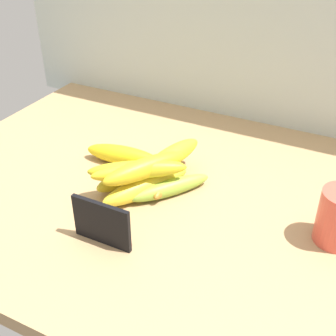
# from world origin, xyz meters

# --- Properties ---
(counter_top) EXTENTS (1.10, 0.76, 0.03)m
(counter_top) POSITION_xyz_m (0.00, 0.00, 0.01)
(counter_top) COLOR tan
(counter_top) RESTS_ON ground
(chalkboard_sign) EXTENTS (0.11, 0.02, 0.08)m
(chalkboard_sign) POSITION_xyz_m (-0.05, -0.19, 0.07)
(chalkboard_sign) COLOR black
(chalkboard_sign) RESTS_ON counter_top
(banana_0) EXTENTS (0.07, 0.20, 0.03)m
(banana_0) POSITION_xyz_m (-0.04, 0.04, 0.05)
(banana_0) COLOR #A27023
(banana_0) RESTS_ON counter_top
(banana_1) EXTENTS (0.18, 0.06, 0.04)m
(banana_1) POSITION_xyz_m (-0.15, 0.05, 0.05)
(banana_1) COLOR yellow
(banana_1) RESTS_ON counter_top
(banana_2) EXTENTS (0.13, 0.20, 0.04)m
(banana_2) POSITION_xyz_m (-0.05, -0.03, 0.05)
(banana_2) COLOR yellow
(banana_2) RESTS_ON counter_top
(banana_3) EXTENTS (0.13, 0.16, 0.03)m
(banana_3) POSITION_xyz_m (-0.01, -0.01, 0.05)
(banana_3) COLOR #8FB539
(banana_3) RESTS_ON counter_top
(banana_4) EXTENTS (0.10, 0.16, 0.04)m
(banana_4) POSITION_xyz_m (-0.10, -0.01, 0.05)
(banana_4) COLOR gold
(banana_4) RESTS_ON counter_top
(banana_5) EXTENTS (0.08, 0.17, 0.04)m
(banana_5) POSITION_xyz_m (-0.03, 0.04, 0.08)
(banana_5) COLOR yellow
(banana_5) RESTS_ON banana_0
(banana_6) EXTENTS (0.18, 0.13, 0.04)m
(banana_6) POSITION_xyz_m (-0.06, -0.04, 0.09)
(banana_6) COLOR gold
(banana_6) RESTS_ON banana_2
(banana_7) EXTENTS (0.16, 0.14, 0.03)m
(banana_7) POSITION_xyz_m (-0.06, -0.04, 0.09)
(banana_7) COLOR yellow
(banana_7) RESTS_ON banana_2
(banana_8) EXTENTS (0.12, 0.18, 0.04)m
(banana_8) POSITION_xyz_m (-0.05, -0.03, 0.09)
(banana_8) COLOR yellow
(banana_8) RESTS_ON banana_2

